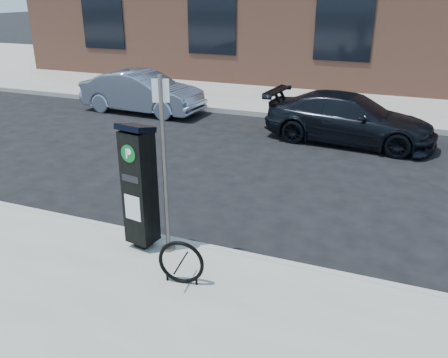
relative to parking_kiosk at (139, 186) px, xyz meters
The scene contains 9 objects.
ground 1.39m from the parking_kiosk, 24.44° to the left, with size 120.00×120.00×0.00m, color black.
sidewalk_far 14.41m from the parking_kiosk, 86.92° to the left, with size 60.00×12.00×0.15m, color gray.
curb_near 1.33m from the parking_kiosk, 23.20° to the left, with size 60.00×0.12×0.16m, color #9E9B93.
curb_far 8.47m from the parking_kiosk, 84.72° to the left, with size 60.00×0.12×0.16m, color #9E9B93.
parking_kiosk is the anchor object (origin of this frame).
sign_pole 0.48m from the parking_kiosk, ahead, with size 0.21×0.20×2.51m.
bike_rack 1.32m from the parking_kiosk, 33.79° to the right, with size 0.60×0.13×0.60m.
car_silver 8.80m from the parking_kiosk, 121.12° to the left, with size 1.36×3.90×1.29m, color gray.
car_dark 7.04m from the parking_kiosk, 73.91° to the left, with size 1.72×4.23×1.23m, color black.
Camera 1 is at (2.61, -5.56, 3.67)m, focal length 38.00 mm.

